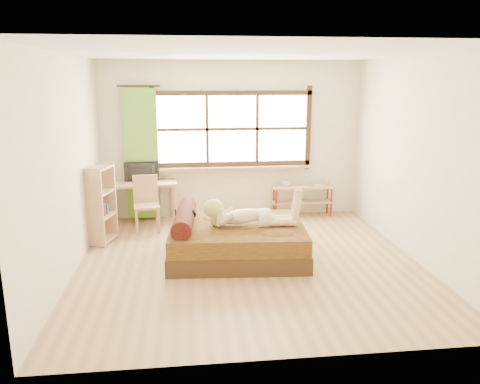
{
  "coord_description": "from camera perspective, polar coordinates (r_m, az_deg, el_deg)",
  "views": [
    {
      "loc": [
        -0.78,
        -5.83,
        2.4
      ],
      "look_at": [
        -0.1,
        0.2,
        0.92
      ],
      "focal_mm": 35.0,
      "sensor_mm": 36.0,
      "label": 1
    }
  ],
  "objects": [
    {
      "name": "floor",
      "position": [
        6.35,
        1.08,
        -8.53
      ],
      "size": [
        4.5,
        4.5,
        0.0
      ],
      "primitive_type": "plane",
      "color": "#9E754C",
      "rests_on": "ground"
    },
    {
      "name": "ceiling",
      "position": [
        5.89,
        1.21,
        16.61
      ],
      "size": [
        4.5,
        4.5,
        0.0
      ],
      "primitive_type": "plane",
      "rotation": [
        3.14,
        0.0,
        0.0
      ],
      "color": "white",
      "rests_on": "wall_back"
    },
    {
      "name": "wall_back",
      "position": [
        8.18,
        -0.96,
        6.31
      ],
      "size": [
        4.5,
        0.0,
        4.5
      ],
      "primitive_type": "plane",
      "rotation": [
        1.57,
        0.0,
        0.0
      ],
      "color": "silver",
      "rests_on": "floor"
    },
    {
      "name": "wall_front",
      "position": [
        3.81,
        5.63,
        -2.38
      ],
      "size": [
        4.5,
        0.0,
        4.5
      ],
      "primitive_type": "plane",
      "rotation": [
        -1.57,
        0.0,
        0.0
      ],
      "color": "silver",
      "rests_on": "floor"
    },
    {
      "name": "wall_left",
      "position": [
        6.1,
        -20.34,
        2.92
      ],
      "size": [
        0.0,
        4.5,
        4.5
      ],
      "primitive_type": "plane",
      "rotation": [
        1.57,
        0.0,
        1.57
      ],
      "color": "silver",
      "rests_on": "floor"
    },
    {
      "name": "wall_right",
      "position": [
        6.65,
        20.78,
        3.71
      ],
      "size": [
        0.0,
        4.5,
        4.5
      ],
      "primitive_type": "plane",
      "rotation": [
        1.57,
        0.0,
        -1.57
      ],
      "color": "silver",
      "rests_on": "floor"
    },
    {
      "name": "window",
      "position": [
        8.13,
        -0.94,
        7.39
      ],
      "size": [
        2.8,
        0.16,
        1.46
      ],
      "color": "#FFEDBF",
      "rests_on": "wall_back"
    },
    {
      "name": "curtain",
      "position": [
        8.09,
        -11.9,
        4.5
      ],
      "size": [
        0.55,
        0.1,
        2.2
      ],
      "primitive_type": "cube",
      "color": "#5F9127",
      "rests_on": "wall_back"
    },
    {
      "name": "bed",
      "position": [
        6.46,
        -0.72,
        -5.77
      ],
      "size": [
        1.93,
        1.59,
        0.7
      ],
      "rotation": [
        0.0,
        0.0,
        -0.07
      ],
      "color": "black",
      "rests_on": "floor"
    },
    {
      "name": "woman",
      "position": [
        6.28,
        1.09,
        -1.7
      ],
      "size": [
        1.3,
        0.46,
        0.55
      ],
      "primitive_type": null,
      "rotation": [
        0.0,
        0.0,
        -0.07
      ],
      "color": "beige",
      "rests_on": "bed"
    },
    {
      "name": "kitten",
      "position": [
        6.42,
        -6.83,
        -2.99
      ],
      "size": [
        0.28,
        0.13,
        0.22
      ],
      "primitive_type": null,
      "rotation": [
        0.0,
        0.0,
        -0.07
      ],
      "color": "black",
      "rests_on": "bed"
    },
    {
      "name": "desk",
      "position": [
        8.01,
        -11.83,
        0.51
      ],
      "size": [
        1.19,
        0.66,
        0.71
      ],
      "rotation": [
        0.0,
        0.0,
        0.13
      ],
      "color": "#A9775C",
      "rests_on": "floor"
    },
    {
      "name": "monitor",
      "position": [
        8.01,
        -11.89,
        2.41
      ],
      "size": [
        0.59,
        0.15,
        0.33
      ],
      "primitive_type": "imported",
      "rotation": [
        0.0,
        0.0,
        3.27
      ],
      "color": "black",
      "rests_on": "desk"
    },
    {
      "name": "chair",
      "position": [
        7.68,
        -11.36,
        -0.97
      ],
      "size": [
        0.44,
        0.44,
        0.89
      ],
      "rotation": [
        0.0,
        0.0,
        0.13
      ],
      "color": "#A9775C",
      "rests_on": "floor"
    },
    {
      "name": "pipe_shelf",
      "position": [
        8.39,
        7.7,
        -0.23
      ],
      "size": [
        1.09,
        0.28,
        0.62
      ],
      "rotation": [
        0.0,
        0.0,
        0.01
      ],
      "color": "#A9775C",
      "rests_on": "floor"
    },
    {
      "name": "cup",
      "position": [
        8.28,
        5.66,
        1.02
      ],
      "size": [
        0.13,
        0.13,
        0.1
      ],
      "primitive_type": "imported",
      "rotation": [
        0.0,
        0.0,
        0.01
      ],
      "color": "gray",
      "rests_on": "pipe_shelf"
    },
    {
      "name": "book",
      "position": [
        8.41,
        8.99,
        0.81
      ],
      "size": [
        0.15,
        0.21,
        0.02
      ],
      "primitive_type": "imported",
      "rotation": [
        0.0,
        0.0,
        0.01
      ],
      "color": "gray",
      "rests_on": "pipe_shelf"
    },
    {
      "name": "bookshelf",
      "position": [
        7.23,
        -16.62,
        -1.4
      ],
      "size": [
        0.4,
        0.56,
        1.16
      ],
      "rotation": [
        0.0,
        0.0,
        -0.25
      ],
      "color": "#A9775C",
      "rests_on": "floor"
    }
  ]
}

